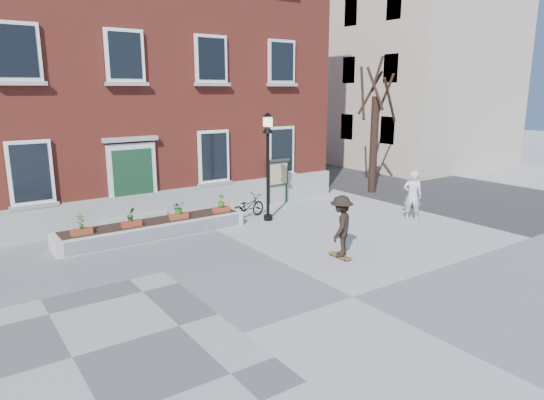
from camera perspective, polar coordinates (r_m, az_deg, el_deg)
ground at (r=11.65m, az=9.48°, el=-11.19°), size 100.00×100.00×0.00m
checker_patch at (r=9.86m, az=-22.46°, el=-16.77°), size 6.00×6.00×0.01m
bicycle at (r=18.10m, az=-2.87°, el=-0.79°), size 1.75×0.96×0.87m
parked_car at (r=30.93m, az=1.50°, el=5.46°), size 1.91×4.36×1.39m
bystander at (r=18.44m, az=16.20°, el=0.53°), size 0.78×0.80×1.85m
brick_building at (r=22.25m, az=-21.32°, el=16.16°), size 18.40×10.85×12.60m
planter_assembly at (r=16.32m, az=-13.70°, el=-3.16°), size 6.20×1.12×1.15m
bare_tree at (r=22.78m, az=11.95°, el=7.79°), size 1.83×1.83×6.16m
side_street at (r=37.45m, az=8.45°, el=16.33°), size 15.20×36.00×14.50m
lamp_post at (r=17.39m, az=-0.49°, el=5.72°), size 0.40×0.40×3.93m
notice_board at (r=20.32m, az=0.71°, el=3.13°), size 1.10×0.16×1.87m
skateboarder at (r=13.83m, az=8.13°, el=-3.05°), size 1.30×1.18×1.83m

